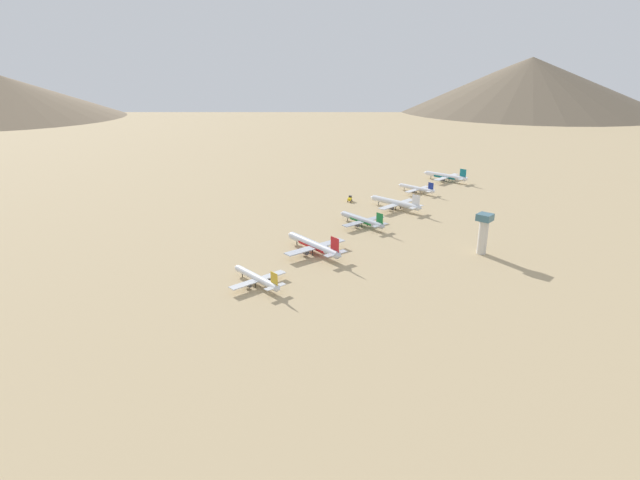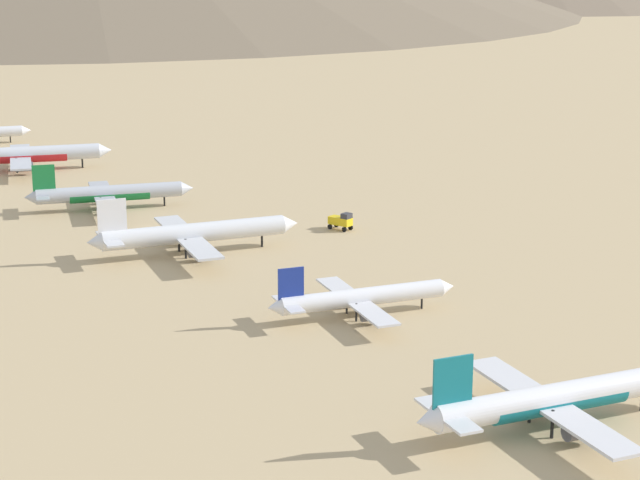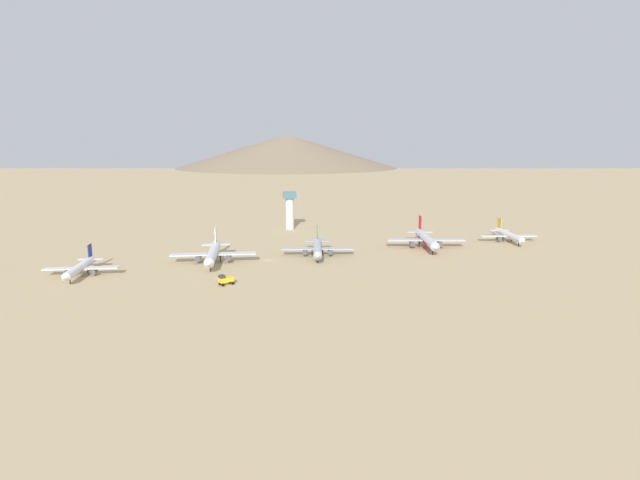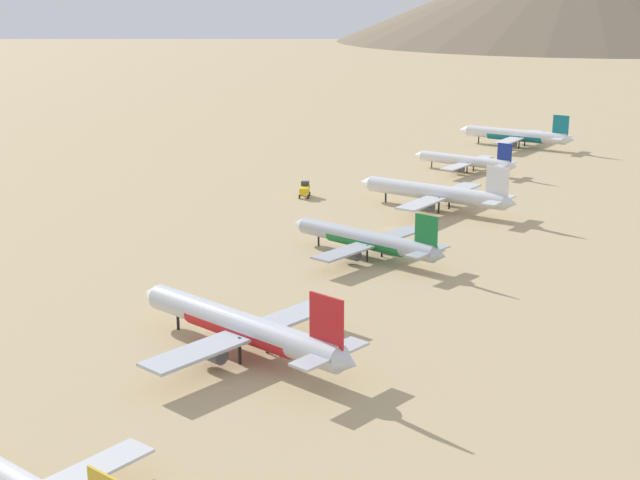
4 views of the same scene
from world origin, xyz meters
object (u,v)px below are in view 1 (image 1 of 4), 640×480
object	(u,v)px
parked_jet_3	(362,220)
service_truck	(350,199)
parked_jet_0	(446,176)
parked_jet_4	(314,245)
parked_jet_5	(257,278)
parked_jet_2	(396,203)
parked_jet_1	(417,188)
control_tower	(483,231)

from	to	relation	value
parked_jet_3	service_truck	world-z (taller)	parked_jet_3
service_truck	parked_jet_0	bearing A→B (deg)	-100.80
parked_jet_3	parked_jet_4	bearing A→B (deg)	99.18
parked_jet_5	parked_jet_0	bearing A→B (deg)	-81.34
parked_jet_3	parked_jet_4	distance (m)	55.02
parked_jet_2	parked_jet_1	bearing A→B (deg)	-75.06
parked_jet_0	service_truck	size ratio (longest dim) A/B	7.41
parked_jet_3	parked_jet_2	bearing A→B (deg)	-83.33
parked_jet_0	parked_jet_4	distance (m)	202.28
parked_jet_1	parked_jet_4	bearing A→B (deg)	100.36
parked_jet_5	service_truck	size ratio (longest dim) A/B	6.26
parked_jet_4	control_tower	distance (m)	88.47
parked_jet_1	control_tower	world-z (taller)	control_tower
service_truck	parked_jet_5	bearing A→B (deg)	112.12
parked_jet_0	parked_jet_5	bearing A→B (deg)	98.66
parked_jet_2	parked_jet_4	size ratio (longest dim) A/B	0.97
parked_jet_4	parked_jet_1	bearing A→B (deg)	-79.64
parked_jet_5	parked_jet_1	bearing A→B (deg)	-79.89
parked_jet_5	parked_jet_4	bearing A→B (deg)	-80.69
parked_jet_0	parked_jet_5	size ratio (longest dim) A/B	1.18
service_truck	control_tower	size ratio (longest dim) A/B	0.26
parked_jet_1	control_tower	size ratio (longest dim) A/B	1.57
parked_jet_3	service_truck	size ratio (longest dim) A/B	6.91
parked_jet_4	control_tower	bearing A→B (deg)	-139.31
parked_jet_2	parked_jet_4	xyz separation A→B (m)	(-14.09, 99.72, 0.12)
parked_jet_4	parked_jet_5	bearing A→B (deg)	99.31
parked_jet_3	parked_jet_4	world-z (taller)	parked_jet_4
parked_jet_4	parked_jet_5	distance (m)	47.92
parked_jet_0	parked_jet_2	distance (m)	101.58
parked_jet_0	parked_jet_3	bearing A→B (deg)	98.25
parked_jet_1	parked_jet_5	distance (m)	199.34
parked_jet_3	service_truck	xyz separation A→B (m)	(41.21, -40.46, -1.71)
parked_jet_4	parked_jet_3	bearing A→B (deg)	-80.82
parked_jet_5	control_tower	xyz separation A→B (m)	(-59.05, -104.72, 8.97)
parked_jet_5	service_truck	bearing A→B (deg)	-67.88
parked_jet_3	parked_jet_0	bearing A→B (deg)	-81.75
parked_jet_2	parked_jet_4	bearing A→B (deg)	98.04
parked_jet_4	parked_jet_5	world-z (taller)	parked_jet_4
parked_jet_0	parked_jet_4	world-z (taller)	parked_jet_4
parked_jet_0	parked_jet_2	xyz separation A→B (m)	(-15.81, 100.34, 0.22)
parked_jet_2	control_tower	xyz separation A→B (m)	(-80.89, 42.29, 8.16)
parked_jet_3	control_tower	size ratio (longest dim) A/B	1.81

